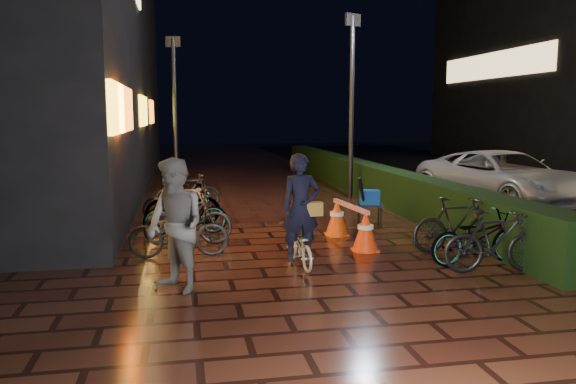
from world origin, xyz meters
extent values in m
plane|color=#381911|center=(0.00, 0.00, 0.00)|extent=(80.00, 80.00, 0.00)
cube|color=black|center=(3.30, 8.00, 0.50)|extent=(0.70, 20.00, 1.00)
imported|color=#5C5C5F|center=(-2.46, -0.97, 0.95)|extent=(1.12, 1.17, 1.90)
imported|color=#B3B4B8|center=(6.41, 5.20, 0.75)|extent=(3.45, 5.74, 1.49)
cube|color=yellow|center=(-3.45, 1.50, 2.60)|extent=(0.08, 2.00, 0.90)
cube|color=orange|center=(-3.45, 3.00, 2.60)|extent=(0.08, 3.00, 0.90)
cube|color=yellow|center=(-3.45, 9.00, 2.60)|extent=(0.08, 2.80, 0.90)
cube|color=orange|center=(-3.45, 14.00, 2.60)|extent=(0.08, 2.20, 0.90)
cube|color=black|center=(17.50, 18.00, 7.00)|extent=(8.00, 14.00, 14.00)
cube|color=#FFD88C|center=(13.45, 18.00, 5.00)|extent=(0.06, 10.00, 1.30)
cylinder|color=black|center=(2.64, 7.28, 2.66)|extent=(0.18, 0.18, 5.32)
cube|color=black|center=(2.64, 7.28, 5.22)|extent=(0.51, 0.25, 0.36)
cylinder|color=black|center=(-2.51, 9.51, 2.42)|extent=(0.16, 0.16, 4.85)
cube|color=black|center=(-2.51, 9.51, 4.75)|extent=(0.47, 0.17, 0.33)
imported|color=silver|center=(-0.47, 0.04, 0.34)|extent=(0.56, 1.34, 0.69)
imported|color=black|center=(-0.46, -0.06, 1.00)|extent=(0.67, 0.47, 1.75)
cube|color=olive|center=(-0.26, -0.07, 0.96)|extent=(0.31, 0.16, 0.22)
cone|color=#FF380D|center=(0.93, 0.80, 0.38)|extent=(0.48, 0.48, 0.76)
cone|color=#E4460C|center=(0.79, 2.22, 0.38)|extent=(0.48, 0.48, 0.76)
cube|color=#FF3F0D|center=(0.93, 0.80, 0.02)|extent=(0.45, 0.45, 0.03)
cube|color=orange|center=(0.79, 2.22, 0.02)|extent=(0.45, 0.45, 0.03)
cube|color=red|center=(0.86, 1.51, 0.72)|extent=(0.24, 1.64, 0.08)
cube|color=black|center=(1.86, 3.27, 0.43)|extent=(0.69, 0.61, 0.04)
cylinder|color=black|center=(1.58, 3.13, 0.21)|extent=(0.04, 0.04, 0.41)
cylinder|color=black|center=(2.05, 3.03, 0.21)|extent=(0.04, 0.04, 0.41)
cylinder|color=black|center=(1.67, 3.51, 0.21)|extent=(0.04, 0.04, 0.41)
cylinder|color=black|center=(2.14, 3.41, 0.21)|extent=(0.04, 0.04, 0.41)
cube|color=#0D44B3|center=(1.86, 3.27, 0.62)|extent=(0.51, 0.46, 0.33)
cylinder|color=black|center=(1.67, 3.15, 0.60)|extent=(0.37, 0.37, 1.05)
imported|color=black|center=(-2.30, 2.86, 0.46)|extent=(1.77, 0.72, 0.91)
imported|color=black|center=(-2.42, 0.99, 0.46)|extent=(1.75, 0.64, 0.91)
imported|color=black|center=(-2.41, 4.38, 0.46)|extent=(1.80, 0.82, 0.91)
imported|color=black|center=(-2.34, 3.70, 0.51)|extent=(1.74, 0.74, 1.01)
imported|color=black|center=(-2.21, 5.67, 0.51)|extent=(1.73, 0.72, 1.01)
imported|color=black|center=(-2.26, 1.90, 0.51)|extent=(1.69, 0.52, 1.01)
imported|color=black|center=(2.48, -0.43, 0.46)|extent=(1.78, 0.75, 0.91)
imported|color=black|center=(2.54, 0.43, 0.51)|extent=(1.69, 0.49, 1.01)
imported|color=black|center=(2.50, -0.96, 0.51)|extent=(1.73, 0.67, 1.01)
camera|label=1|loc=(-2.35, -8.84, 2.49)|focal=35.00mm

